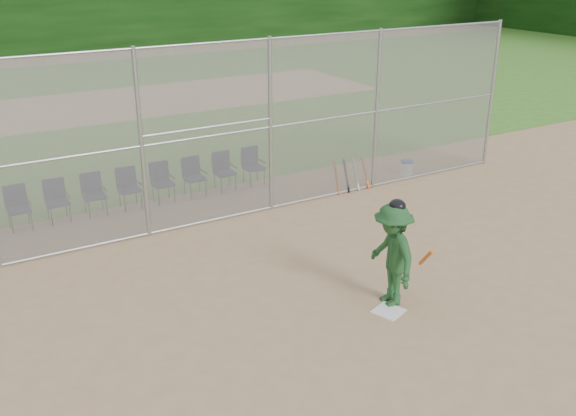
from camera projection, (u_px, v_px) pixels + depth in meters
ground at (363, 317)px, 10.74m from camera, size 100.00×100.00×0.00m
grass_strip at (89, 107)px, 25.16m from camera, size 100.00×100.00×0.00m
dirt_patch_far at (89, 107)px, 25.16m from camera, size 24.00×24.00×0.00m
backstop_fence at (230, 130)px, 13.97m from camera, size 16.09×0.09×4.00m
home_plate at (388, 311)px, 10.89m from camera, size 0.59×0.59×0.02m
batter_at_plate at (392, 255)px, 10.83m from camera, size 1.03×1.37×1.93m
water_cooler at (406, 168)px, 17.42m from camera, size 0.33×0.33×0.42m
spare_bats at (351, 175)px, 16.27m from camera, size 0.96×0.40×0.83m
chair_2 at (19, 209)px, 13.96m from camera, size 0.54×0.52×0.96m
chair_3 at (58, 202)px, 14.35m from camera, size 0.54×0.52×0.96m
chair_4 at (94, 195)px, 14.73m from camera, size 0.54×0.52×0.96m
chair_5 at (130, 189)px, 15.12m from camera, size 0.54×0.52×0.96m
chair_6 at (163, 183)px, 15.50m from camera, size 0.54×0.52×0.96m
chair_7 at (195, 177)px, 15.89m from camera, size 0.54×0.52×0.96m
chair_8 at (225, 172)px, 16.28m from camera, size 0.54×0.52×0.96m
chair_9 at (254, 167)px, 16.66m from camera, size 0.54×0.52×0.96m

